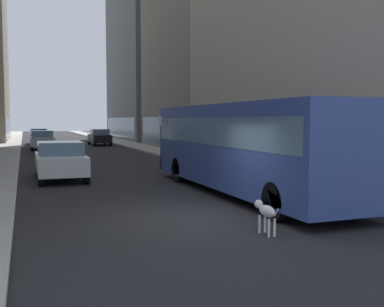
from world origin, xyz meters
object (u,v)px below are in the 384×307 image
at_px(car_silver_sedan, 42,140).
at_px(car_white_van, 60,160).
at_px(transit_bus, 243,142).
at_px(car_blue_hatchback, 39,136).
at_px(car_black_suv, 100,137).
at_px(dalmatian_dog, 266,211).

bearing_deg(car_silver_sedan, car_white_van, -90.00).
height_order(transit_bus, car_silver_sedan, transit_bus).
relative_size(car_blue_hatchback, car_white_van, 1.01).
height_order(car_black_suv, dalmatian_dog, car_black_suv).
bearing_deg(car_blue_hatchback, dalmatian_dog, -85.07).
bearing_deg(transit_bus, car_blue_hatchback, 98.76).
xyz_separation_m(transit_bus, car_silver_sedan, (-5.60, 26.80, -0.95)).
relative_size(car_silver_sedan, car_white_van, 0.92).
bearing_deg(car_white_van, car_black_suv, 77.67).
relative_size(transit_bus, car_white_van, 2.45).
distance_m(car_black_suv, car_silver_sedan, 7.44).
height_order(transit_bus, car_black_suv, transit_bus).
bearing_deg(car_silver_sedan, transit_bus, -78.20).
bearing_deg(dalmatian_dog, transit_bus, 68.86).
xyz_separation_m(car_blue_hatchback, dalmatian_dog, (3.58, -41.57, -0.31)).
xyz_separation_m(transit_bus, car_white_van, (-5.60, 6.08, -0.95)).
bearing_deg(car_blue_hatchback, transit_bus, -81.24).
height_order(transit_bus, dalmatian_dog, transit_bus).
xyz_separation_m(transit_bus, car_black_suv, (0.00, 31.69, -0.95)).
xyz_separation_m(car_blue_hatchback, car_white_van, (0.00, -30.28, 0.00)).
relative_size(transit_bus, car_blue_hatchback, 2.44).
height_order(car_white_van, dalmatian_dog, car_white_van).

